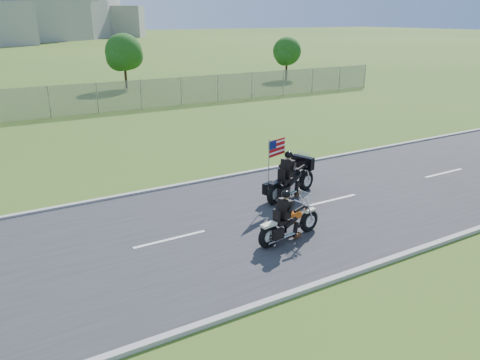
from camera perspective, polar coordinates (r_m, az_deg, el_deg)
ground at (r=14.49m, az=-1.13°, el=-5.61°), size 420.00×420.00×0.00m
road at (r=14.48m, az=-1.13°, el=-5.54°), size 120.00×8.00×0.04m
curb_north at (r=17.86m, az=-7.45°, el=-0.67°), size 120.00×0.18×0.12m
curb_south at (r=11.52m, az=8.94°, el=-12.70°), size 120.00×0.18×0.12m
tree_fence_near at (r=43.46m, az=-13.93°, el=14.67°), size 3.52×3.28×4.75m
tree_fence_far at (r=48.79m, az=5.76°, el=15.18°), size 3.08×2.87×4.20m
motorcycle_lead at (r=13.47m, az=5.94°, el=-5.39°), size 2.34×0.81×1.58m
motorcycle_follow at (r=16.55m, az=6.25°, el=-0.21°), size 2.57×1.25×2.21m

